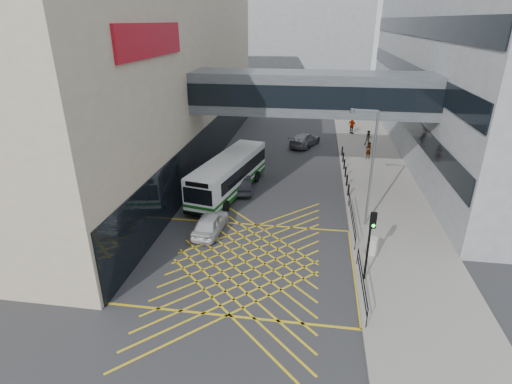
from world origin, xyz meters
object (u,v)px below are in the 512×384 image
at_px(car_white, 210,223).
at_px(car_silver, 305,139).
at_px(litter_bin, 373,246).
at_px(pedestrian_c, 352,126).
at_px(traffic_light, 370,237).
at_px(pedestrian_b, 368,138).
at_px(car_dark, 242,183).
at_px(street_lamp, 370,162).
at_px(pedestrian_a, 368,150).
at_px(bus, 230,174).

bearing_deg(car_white, car_silver, -100.77).
distance_m(litter_bin, pedestrian_c, 26.89).
bearing_deg(traffic_light, pedestrian_b, 70.47).
relative_size(car_dark, litter_bin, 4.07).
distance_m(car_silver, pedestrian_b, 6.76).
xyz_separation_m(street_lamp, pedestrian_a, (1.77, 13.98, -3.47)).
bearing_deg(bus, litter_bin, -26.29).
xyz_separation_m(litter_bin, pedestrian_b, (2.04, 22.13, 0.31)).
bearing_deg(pedestrian_c, car_silver, 89.19).
bearing_deg(pedestrian_a, car_white, 23.36).
bearing_deg(car_white, traffic_light, 160.13).
relative_size(car_silver, traffic_light, 1.23).
height_order(car_white, pedestrian_a, pedestrian_a).
height_order(car_silver, pedestrian_c, pedestrian_c).
height_order(litter_bin, pedestrian_c, pedestrian_c).
xyz_separation_m(car_white, pedestrian_a, (11.47, 16.27, 0.30)).
distance_m(street_lamp, pedestrian_c, 23.47).
relative_size(car_dark, traffic_light, 1.04).
bearing_deg(car_white, bus, -85.24).
distance_m(litter_bin, pedestrian_a, 17.71).
bearing_deg(pedestrian_c, pedestrian_b, 150.52).
distance_m(car_dark, pedestrian_c, 20.99).
height_order(street_lamp, pedestrian_a, street_lamp).
xyz_separation_m(car_white, traffic_light, (9.25, -4.05, 2.05)).
distance_m(car_dark, car_silver, 13.95).
xyz_separation_m(car_white, car_silver, (5.22, 20.15, 0.08)).
bearing_deg(bus, street_lamp, -11.36).
bearing_deg(car_silver, pedestrian_c, -113.22).
xyz_separation_m(traffic_light, litter_bin, (0.67, 2.67, -2.07)).
bearing_deg(bus, car_dark, 38.05).
distance_m(traffic_light, pedestrian_a, 20.51).
xyz_separation_m(car_silver, litter_bin, (4.69, -21.53, -0.09)).
height_order(car_silver, street_lamp, street_lamp).
bearing_deg(street_lamp, pedestrian_b, 89.74).
xyz_separation_m(car_dark, street_lamp, (8.92, -4.64, 3.81)).
distance_m(car_white, pedestrian_a, 19.90).
height_order(bus, pedestrian_a, bus).
distance_m(car_silver, pedestrian_a, 7.36).
distance_m(pedestrian_a, pedestrian_c, 9.28).
relative_size(pedestrian_b, pedestrian_c, 0.84).
height_order(car_silver, pedestrian_a, pedestrian_a).
xyz_separation_m(bus, car_silver, (5.34, 13.66, -0.79)).
height_order(street_lamp, pedestrian_b, street_lamp).
bearing_deg(pedestrian_a, litter_bin, 53.51).
xyz_separation_m(car_white, street_lamp, (9.70, 2.29, 3.78)).
distance_m(traffic_light, pedestrian_b, 25.00).
bearing_deg(traffic_light, bus, 118.32).
bearing_deg(pedestrian_c, car_white, 111.59).
bearing_deg(street_lamp, car_white, -160.04).
height_order(car_white, pedestrian_c, pedestrian_c).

